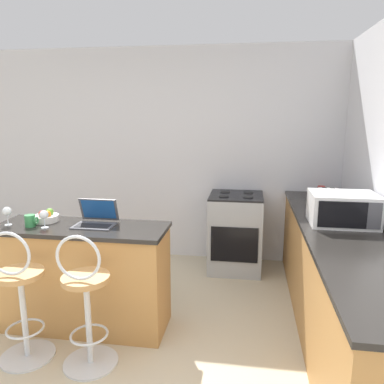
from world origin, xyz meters
TOP-DOWN VIEW (x-y plane):
  - wall_back at (0.00, 2.60)m, footprint 12.00×0.06m
  - breakfast_bar at (-0.35, 0.83)m, footprint 1.44×0.52m
  - counter_right at (1.79, 1.04)m, footprint 0.66×3.10m
  - bar_stool_near at (-0.60, 0.33)m, footprint 0.40×0.40m
  - bar_stool_far at (-0.09, 0.33)m, footprint 0.40×0.40m
  - laptop at (-0.23, 0.89)m, footprint 0.33×0.26m
  - microwave at (1.81, 1.22)m, footprint 0.53×0.41m
  - toaster at (1.81, 1.78)m, footprint 0.21×0.26m
  - stove_range at (0.89, 2.25)m, footprint 0.61×0.61m
  - mug_red at (1.85, 2.42)m, footprint 0.10×0.08m
  - mug_green at (-0.74, 0.76)m, footprint 0.10×0.08m
  - wine_glass_tall at (-0.61, 0.74)m, footprint 0.07×0.07m
  - wine_glass_short at (-0.95, 0.77)m, footprint 0.07×0.07m
  - fruit_bowl at (-0.70, 0.92)m, footprint 0.21×0.21m

SIDE VIEW (x-z plane):
  - stove_range at x=0.89m, z-range 0.00..0.91m
  - counter_right at x=1.79m, z-range 0.00..0.90m
  - breakfast_bar at x=-0.35m, z-range 0.00..0.90m
  - bar_stool_near at x=-0.60m, z-range -0.03..1.00m
  - bar_stool_far at x=-0.09m, z-range -0.03..1.00m
  - fruit_bowl at x=-0.70m, z-range 0.89..0.99m
  - mug_green at x=-0.74m, z-range 0.90..1.00m
  - mug_red at x=1.85m, z-range 0.90..1.00m
  - laptop at x=-0.23m, z-range 0.85..1.06m
  - toaster at x=1.81m, z-range 0.90..1.09m
  - wine_glass_tall at x=-0.61m, z-range 0.93..1.08m
  - wine_glass_short at x=-0.95m, z-range 0.94..1.09m
  - microwave at x=1.81m, z-range 0.90..1.17m
  - wall_back at x=0.00m, z-range 0.00..2.60m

